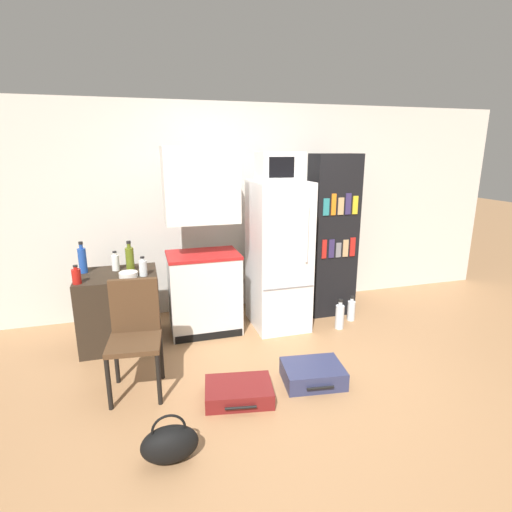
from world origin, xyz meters
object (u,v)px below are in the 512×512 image
at_px(bottle_olive_oil, 130,259).
at_px(suitcase_large_flat, 313,374).
at_px(kitchen_hutch, 203,249).
at_px(bowl, 128,274).
at_px(microwave, 280,166).
at_px(suitcase_small_flat, 239,392).
at_px(bottle_milk_white, 115,262).
at_px(bottle_clear_short, 143,268).
at_px(chair, 135,327).
at_px(water_bottle_middle, 340,316).
at_px(bottle_ketchup_red, 76,276).
at_px(bookshelf, 332,236).
at_px(refrigerator, 278,256).
at_px(side_table, 120,308).
at_px(water_bottle_front, 351,310).
at_px(bottle_blue_soda, 82,260).
at_px(handbag, 170,444).

distance_m(bottle_olive_oil, suitcase_large_flat, 2.06).
height_order(kitchen_hutch, bowl, kitchen_hutch).
distance_m(microwave, bowl, 1.83).
relative_size(suitcase_large_flat, suitcase_small_flat, 0.93).
relative_size(bottle_milk_white, bowl, 1.14).
height_order(bottle_clear_short, bowl, bottle_clear_short).
xyz_separation_m(chair, water_bottle_middle, (2.11, 0.54, -0.39)).
height_order(bottle_ketchup_red, suitcase_small_flat, bottle_ketchup_red).
xyz_separation_m(microwave, chair, (-1.50, -0.85, -1.20)).
xyz_separation_m(bookshelf, bowl, (-2.26, -0.28, -0.17)).
bearing_deg(suitcase_small_flat, water_bottle_middle, 44.18).
height_order(refrigerator, bottle_olive_oil, refrigerator).
relative_size(side_table, water_bottle_front, 2.60).
distance_m(bottle_blue_soda, bottle_olive_oil, 0.45).
relative_size(chair, water_bottle_front, 3.12).
height_order(microwave, chair, microwave).
bearing_deg(chair, refrigerator, 35.55).
bearing_deg(bottle_clear_short, handbag, -87.00).
xyz_separation_m(side_table, chair, (0.16, -0.87, 0.17)).
xyz_separation_m(refrigerator, suitcase_large_flat, (-0.10, -1.19, -0.72)).
bearing_deg(microwave, bottle_ketchup_red, -174.32).
bearing_deg(handbag, bookshelf, 43.24).
bearing_deg(side_table, bottle_milk_white, 94.06).
relative_size(side_table, chair, 0.83).
height_order(suitcase_large_flat, water_bottle_middle, water_bottle_middle).
xyz_separation_m(microwave, water_bottle_front, (0.84, -0.15, -1.61)).
distance_m(refrigerator, water_bottle_middle, 0.94).
relative_size(kitchen_hutch, handbag, 5.37).
bearing_deg(handbag, water_bottle_middle, 36.78).
bearing_deg(water_bottle_middle, kitchen_hutch, 165.01).
bearing_deg(kitchen_hutch, side_table, -176.52).
distance_m(bottle_olive_oil, handbag, 1.97).
bearing_deg(microwave, refrigerator, 73.18).
height_order(bottle_blue_soda, water_bottle_front, bottle_blue_soda).
bearing_deg(bottle_olive_oil, handbag, -83.61).
relative_size(bookshelf, water_bottle_middle, 5.49).
relative_size(side_table, water_bottle_middle, 2.23).
distance_m(bookshelf, chair, 2.47).
relative_size(bottle_clear_short, chair, 0.21).
bearing_deg(bottle_milk_white, bottle_olive_oil, -27.07).
xyz_separation_m(bottle_blue_soda, water_bottle_front, (2.81, -0.29, -0.74)).
bearing_deg(water_bottle_middle, bookshelf, 77.75).
height_order(refrigerator, bottle_milk_white, refrigerator).
relative_size(microwave, water_bottle_middle, 1.32).
bearing_deg(bottle_milk_white, bottle_ketchup_red, -133.10).
bearing_deg(bottle_ketchup_red, kitchen_hutch, 12.92).
height_order(refrigerator, bookshelf, bookshelf).
bearing_deg(bottle_blue_soda, water_bottle_middle, -9.91).
relative_size(bottle_blue_soda, bottle_milk_white, 1.58).
distance_m(kitchen_hutch, suitcase_small_flat, 1.57).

